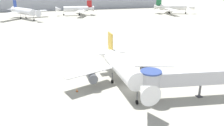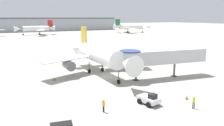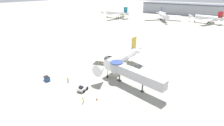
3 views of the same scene
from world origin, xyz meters
name	(u,v)px [view 1 (image 1 of 3)]	position (x,y,z in m)	size (l,w,h in m)	color
ground_plane	(128,90)	(0.00, 0.00, 0.00)	(800.00, 800.00, 0.00)	#9E9B8E
main_airplane	(122,67)	(-0.63, 2.78, 4.36)	(27.11, 26.03, 10.33)	white
jet_bridge	(182,77)	(8.77, -6.28, 4.51)	(19.54, 6.19, 6.20)	#B7B7BC
traffic_cone_starboard_wing	(166,82)	(9.56, 0.45, 0.31)	(0.39, 0.39, 0.66)	black
traffic_cone_port_wing	(77,90)	(-10.80, 2.41, 0.40)	(0.50, 0.50, 0.83)	black
background_jet_green_tail	(172,7)	(80.28, 114.67, 4.89)	(30.09, 31.74, 11.18)	white
background_jet_red_tail	(77,9)	(7.10, 126.19, 4.66)	(28.18, 31.58, 10.61)	white
background_jet_blue_tail	(24,11)	(-28.92, 117.46, 5.06)	(31.39, 30.89, 11.60)	silver
terminal_building	(72,2)	(9.53, 175.00, 6.24)	(165.28, 23.43, 12.47)	#999EA8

